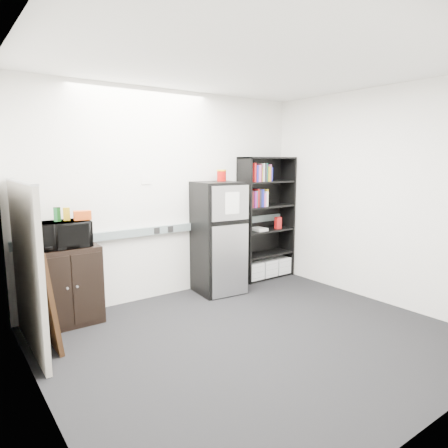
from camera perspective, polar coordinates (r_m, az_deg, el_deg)
name	(u,v)px	position (r m, az deg, el deg)	size (l,w,h in m)	color
floor	(256,337)	(4.28, 4.56, -15.85)	(4.00, 4.00, 0.00)	black
wall_back	(171,195)	(5.35, -7.57, 4.17)	(4.00, 0.02, 2.70)	white
wall_right	(377,196)	(5.42, 21.06, 3.71)	(0.02, 3.50, 2.70)	white
wall_left	(35,227)	(3.02, -25.34, -0.38)	(0.02, 3.50, 2.70)	white
ceiling	(259,62)	(3.98, 5.08, 22.11)	(4.00, 3.50, 0.02)	white
electrical_raceway	(173,228)	(5.38, -7.32, -0.63)	(3.92, 0.05, 0.10)	slate
wall_note	(147,180)	(5.17, -11.01, 6.14)	(0.14, 0.00, 0.10)	white
bookshelf	(266,219)	(6.13, 6.02, 0.70)	(0.90, 0.34, 1.85)	black
cubicle_partition	(27,267)	(4.18, -26.31, -5.55)	(0.06, 1.30, 1.62)	#ABA397
cabinet	(67,286)	(4.76, -21.56, -8.22)	(0.70, 0.47, 0.87)	black
microwave	(64,234)	(4.62, -21.93, -1.39)	(0.51, 0.35, 0.28)	black
snack_box_a	(57,214)	(4.61, -22.73, 1.28)	(0.07, 0.05, 0.15)	#195729
snack_box_b	(57,214)	(4.61, -22.73, 1.28)	(0.07, 0.05, 0.15)	#0D3A0E
snack_box_c	(67,214)	(4.63, -21.57, 1.33)	(0.07, 0.05, 0.14)	gold
snack_bag	(82,215)	(4.63, -19.57, 1.18)	(0.18, 0.10, 0.10)	#D14B14
refrigerator	(218,238)	(5.42, -0.90, -1.99)	(0.62, 0.65, 1.52)	black
coffee_can	(221,175)	(5.52, -0.36, 7.07)	(0.13, 0.13, 0.18)	#A20C07
framed_poster	(44,296)	(4.32, -24.35, -9.32)	(0.15, 0.77, 0.99)	black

